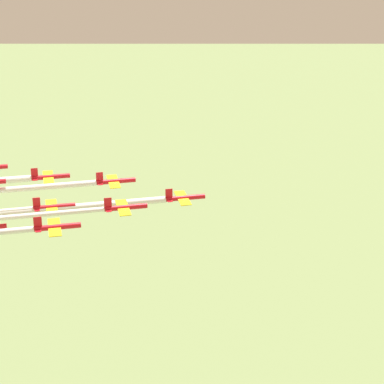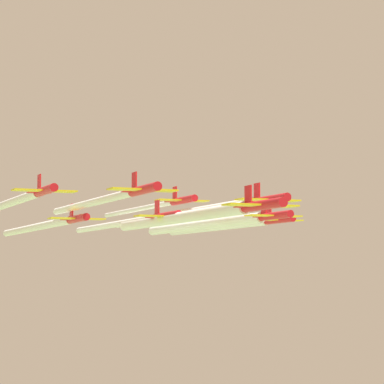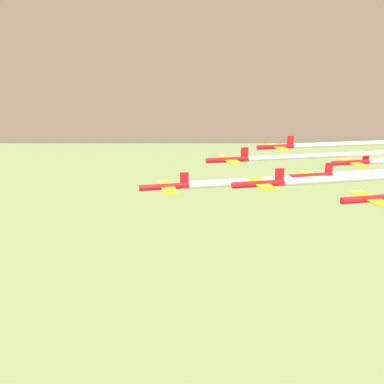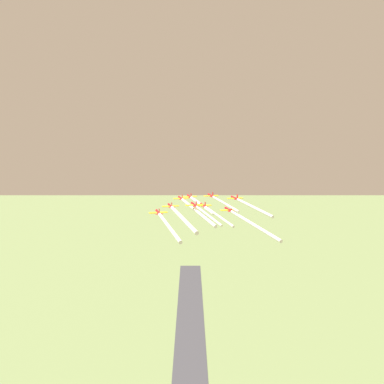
{
  "view_description": "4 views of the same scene",
  "coord_description": "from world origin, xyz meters",
  "px_view_note": "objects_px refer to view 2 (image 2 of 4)",
  "views": [
    {
      "loc": [
        -77.99,
        -13.31,
        196.79
      ],
      "look_at": [
        52.89,
        -50.63,
        140.8
      ],
      "focal_mm": 70.0,
      "sensor_mm": 36.0,
      "label": 1
    },
    {
      "loc": [
        6.47,
        -121.33,
        134.42
      ],
      "look_at": [
        44.9,
        -44.16,
        142.25
      ],
      "focal_mm": 85.0,
      "sensor_mm": 36.0,
      "label": 2
    },
    {
      "loc": [
        105.11,
        -59.43,
        156.4
      ],
      "look_at": [
        47.62,
        -43.3,
        138.9
      ],
      "focal_mm": 35.0,
      "sensor_mm": 36.0,
      "label": 3
    },
    {
      "loc": [
        105.4,
        127.91,
        174.17
      ],
      "look_at": [
        49.72,
        -46.02,
        143.53
      ],
      "focal_mm": 35.0,
      "sensor_mm": 36.0,
      "label": 4
    }
  ],
  "objects_px": {
    "jet_1": "(269,200)",
    "jet_5": "(45,190)",
    "jet_2": "(143,189)",
    "jet_4": "(166,216)",
    "jet_8": "(77,218)",
    "jet_0": "(262,205)",
    "jet_6": "(279,220)",
    "jet_3": "(274,215)",
    "jet_7": "(183,200)"
  },
  "relations": [
    {
      "from": "jet_1",
      "to": "jet_5",
      "type": "bearing_deg",
      "value": -29.54
    },
    {
      "from": "jet_2",
      "to": "jet_4",
      "type": "distance_m",
      "value": 14.57
    },
    {
      "from": "jet_5",
      "to": "jet_8",
      "type": "relative_size",
      "value": 1.0
    },
    {
      "from": "jet_2",
      "to": "jet_8",
      "type": "relative_size",
      "value": 1.0
    },
    {
      "from": "jet_0",
      "to": "jet_2",
      "type": "bearing_deg",
      "value": -59.53
    },
    {
      "from": "jet_1",
      "to": "jet_5",
      "type": "distance_m",
      "value": 25.29
    },
    {
      "from": "jet_6",
      "to": "jet_5",
      "type": "bearing_deg",
      "value": 18.78
    },
    {
      "from": "jet_0",
      "to": "jet_8",
      "type": "bearing_deg",
      "value": -78.91
    },
    {
      "from": "jet_0",
      "to": "jet_1",
      "type": "bearing_deg",
      "value": -120.47
    },
    {
      "from": "jet_3",
      "to": "jet_6",
      "type": "bearing_deg",
      "value": -120.47
    },
    {
      "from": "jet_5",
      "to": "jet_3",
      "type": "bearing_deg",
      "value": -180.0
    },
    {
      "from": "jet_3",
      "to": "jet_8",
      "type": "bearing_deg",
      "value": -29.54
    },
    {
      "from": "jet_6",
      "to": "jet_8",
      "type": "bearing_deg",
      "value": -0.0
    },
    {
      "from": "jet_2",
      "to": "jet_4",
      "type": "xyz_separation_m",
      "value": [
        8.08,
        11.98,
        -1.84
      ]
    },
    {
      "from": "jet_5",
      "to": "jet_1",
      "type": "bearing_deg",
      "value": 150.46
    },
    {
      "from": "jet_5",
      "to": "jet_6",
      "type": "bearing_deg",
      "value": -161.22
    },
    {
      "from": "jet_0",
      "to": "jet_7",
      "type": "height_order",
      "value": "jet_7"
    },
    {
      "from": "jet_4",
      "to": "jet_3",
      "type": "bearing_deg",
      "value": -180.0
    },
    {
      "from": "jet_4",
      "to": "jet_1",
      "type": "bearing_deg",
      "value": 120.47
    },
    {
      "from": "jet_4",
      "to": "jet_5",
      "type": "height_order",
      "value": "jet_5"
    },
    {
      "from": "jet_4",
      "to": "jet_6",
      "type": "xyz_separation_m",
      "value": [
        22.7,
        11.08,
        0.75
      ]
    },
    {
      "from": "jet_6",
      "to": "jet_7",
      "type": "relative_size",
      "value": 1.0
    },
    {
      "from": "jet_0",
      "to": "jet_6",
      "type": "height_order",
      "value": "jet_6"
    },
    {
      "from": "jet_2",
      "to": "jet_3",
      "type": "relative_size",
      "value": 1.0
    },
    {
      "from": "jet_4",
      "to": "jet_7",
      "type": "distance_m",
      "value": 14.77
    },
    {
      "from": "jet_0",
      "to": "jet_2",
      "type": "relative_size",
      "value": 1.0
    },
    {
      "from": "jet_3",
      "to": "jet_0",
      "type": "bearing_deg",
      "value": 59.53
    },
    {
      "from": "jet_0",
      "to": "jet_6",
      "type": "distance_m",
      "value": 43.36
    },
    {
      "from": "jet_0",
      "to": "jet_4",
      "type": "bearing_deg",
      "value": -90.0
    },
    {
      "from": "jet_2",
      "to": "jet_8",
      "type": "xyz_separation_m",
      "value": [
        1.53,
        24.86,
        -1.6
      ]
    },
    {
      "from": "jet_5",
      "to": "jet_7",
      "type": "distance_m",
      "value": 25.27
    },
    {
      "from": "jet_1",
      "to": "jet_8",
      "type": "distance_m",
      "value": 28.91
    },
    {
      "from": "jet_4",
      "to": "jet_6",
      "type": "relative_size",
      "value": 1.0
    },
    {
      "from": "jet_4",
      "to": "jet_7",
      "type": "relative_size",
      "value": 1.0
    },
    {
      "from": "jet_0",
      "to": "jet_4",
      "type": "distance_m",
      "value": 24.91
    },
    {
      "from": "jet_6",
      "to": "jet_8",
      "type": "xyz_separation_m",
      "value": [
        -29.25,
        1.8,
        -0.51
      ]
    },
    {
      "from": "jet_6",
      "to": "jet_7",
      "type": "distance_m",
      "value": 14.83
    },
    {
      "from": "jet_2",
      "to": "jet_3",
      "type": "xyz_separation_m",
      "value": [
        22.7,
        11.08,
        -1.41
      ]
    },
    {
      "from": "jet_6",
      "to": "jet_3",
      "type": "bearing_deg",
      "value": 59.53
    },
    {
      "from": "jet_1",
      "to": "jet_2",
      "type": "distance_m",
      "value": 14.66
    },
    {
      "from": "jet_3",
      "to": "jet_6",
      "type": "xyz_separation_m",
      "value": [
        8.08,
        11.98,
        0.32
      ]
    },
    {
      "from": "jet_2",
      "to": "jet_7",
      "type": "bearing_deg",
      "value": -120.47
    },
    {
      "from": "jet_2",
      "to": "jet_1",
      "type": "bearing_deg",
      "value": -180.0
    },
    {
      "from": "jet_8",
      "to": "jet_7",
      "type": "bearing_deg",
      "value": 180.0
    },
    {
      "from": "jet_3",
      "to": "jet_5",
      "type": "xyz_separation_m",
      "value": [
        -29.25,
        1.8,
        2.12
      ]
    },
    {
      "from": "jet_6",
      "to": "jet_0",
      "type": "bearing_deg",
      "value": 59.53
    },
    {
      "from": "jet_1",
      "to": "jet_3",
      "type": "distance_m",
      "value": 14.47
    },
    {
      "from": "jet_1",
      "to": "jet_5",
      "type": "xyz_separation_m",
      "value": [
        -21.17,
        13.78,
        1.3
      ]
    },
    {
      "from": "jet_1",
      "to": "jet_2",
      "type": "height_order",
      "value": "jet_2"
    },
    {
      "from": "jet_4",
      "to": "jet_0",
      "type": "bearing_deg",
      "value": 90.0
    }
  ]
}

